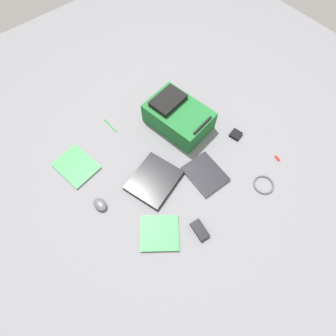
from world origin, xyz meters
The scene contains 12 objects.
ground_plane centered at (0.00, 0.00, 0.00)m, with size 3.93×3.93×0.00m, color slate.
backpack centered at (-0.25, -0.22, 0.09)m, with size 0.36×0.47×0.20m.
laptop centered at (0.17, 0.03, 0.02)m, with size 0.38×0.35×0.03m.
book_comic centered at (0.50, -0.38, 0.01)m, with size 0.25×0.29×0.01m.
book_manual centered at (0.35, 0.31, 0.01)m, with size 0.31×0.30×0.02m.
book_blue centered at (-0.12, 0.20, 0.01)m, with size 0.23×0.27×0.02m.
computer_mouse centered at (0.52, -0.06, 0.02)m, with size 0.07×0.10×0.03m, color #4C4C51.
cable_coil centered at (-0.35, 0.50, 0.01)m, with size 0.13×0.13×0.01m, color #4C4C51.
power_brick centered at (0.16, 0.45, 0.01)m, with size 0.06×0.12×0.03m, color black.
pen_black centered at (0.14, -0.52, 0.00)m, with size 0.01×0.01×0.15m, color #198C33.
earbud_pouch centered at (-0.49, 0.12, 0.01)m, with size 0.07×0.07×0.02m, color black.
usb_stick centered at (-0.57, 0.43, 0.00)m, with size 0.02×0.04×0.01m, color #B21919.
Camera 1 is at (0.54, 0.62, 1.57)m, focal length 28.45 mm.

